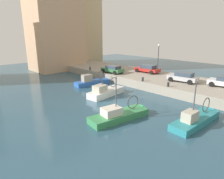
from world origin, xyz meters
name	(u,v)px	position (x,y,z in m)	size (l,w,h in m)	color
water_surface	(115,106)	(0.00, 0.00, 0.00)	(80.00, 80.00, 0.00)	#2D5166
quay_wall	(171,83)	(11.50, 0.00, 0.60)	(9.00, 56.00, 1.20)	#9E9384
fishing_boat_white	(107,94)	(2.05, 3.52, 0.14)	(6.28, 2.36, 4.02)	white
fishing_boat_teal	(197,121)	(2.38, -8.01, 0.11)	(7.01, 2.09, 4.48)	teal
fishing_boat_green	(122,117)	(-1.79, -2.75, 0.12)	(6.81, 2.74, 4.83)	#388951
fishing_boat_blue	(94,83)	(4.22, 8.98, 0.15)	(6.44, 2.56, 4.75)	#2D60B7
parked_car_red	(147,69)	(12.96, 5.35, 1.89)	(2.22, 4.36, 1.33)	red
parked_car_silver	(183,77)	(11.06, -2.07, 1.89)	(2.33, 4.05, 1.34)	#B7B7BC
parked_car_green	(113,69)	(8.48, 9.22, 1.85)	(2.29, 3.97, 1.25)	#387547
mooring_bollard_south	(168,84)	(7.35, -2.00, 1.48)	(0.28, 0.28, 0.55)	#2D2D33
mooring_bollard_mid	(143,79)	(7.35, 2.00, 1.48)	(0.28, 0.28, 0.55)	#2D2D33
mooring_bollard_north	(90,69)	(7.35, 14.00, 1.48)	(0.28, 0.28, 0.55)	#2D2D33
quay_streetlamp	(158,54)	(13.00, 3.40, 4.45)	(0.36, 0.36, 4.83)	#38383D
waterfront_building_west	(55,21)	(6.88, 25.02, 10.10)	(10.53, 8.08, 20.16)	tan
waterfront_building_west_mid	(83,30)	(16.33, 28.20, 8.37)	(7.70, 6.54, 16.70)	#D1B284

